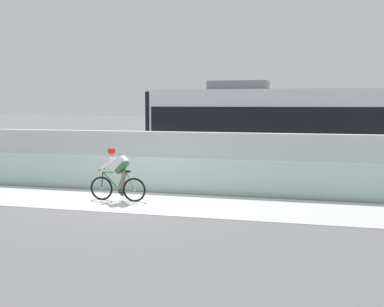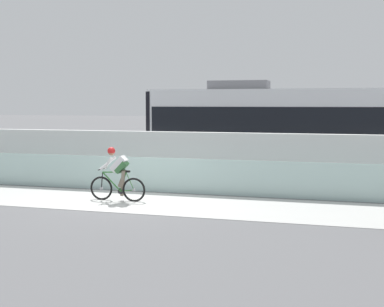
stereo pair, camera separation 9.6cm
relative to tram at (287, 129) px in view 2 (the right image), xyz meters
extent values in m
plane|color=slate|center=(-3.86, -6.85, -1.89)|extent=(200.00, 200.00, 0.00)
cube|color=silver|center=(-3.86, -6.85, -1.89)|extent=(32.00, 3.20, 0.01)
cube|color=silver|center=(-3.86, -5.00, -1.33)|extent=(32.00, 0.05, 1.13)
cube|color=white|center=(-3.86, -3.20, -0.95)|extent=(32.00, 0.36, 1.89)
cube|color=#595654|center=(-3.86, -0.72, -1.89)|extent=(32.00, 0.08, 0.01)
cube|color=#595654|center=(-3.86, 0.72, -1.89)|extent=(32.00, 0.08, 0.01)
cube|color=silver|center=(0.02, 0.00, 0.01)|extent=(11.00, 2.50, 3.10)
cube|color=black|center=(0.02, 0.00, 0.36)|extent=(10.56, 2.54, 1.04)
cube|color=#19599E|center=(0.02, 0.00, -1.36)|extent=(10.78, 2.53, 0.28)
cube|color=slate|center=(-1.96, 0.00, 1.74)|extent=(2.40, 1.10, 0.36)
cube|color=#232326|center=(-3.50, 0.00, -1.53)|extent=(1.40, 1.88, 0.20)
cylinder|color=black|center=(-3.50, -0.72, -1.59)|extent=(0.60, 0.10, 0.60)
cylinder|color=black|center=(-3.50, 0.72, -1.59)|extent=(0.60, 0.10, 0.60)
cube|color=#232326|center=(3.54, 0.00, -1.53)|extent=(1.40, 1.88, 0.20)
cylinder|color=black|center=(3.54, -0.72, -1.59)|extent=(0.60, 0.10, 0.60)
cylinder|color=black|center=(3.54, 0.72, -1.59)|extent=(0.60, 0.10, 0.60)
cube|color=black|center=(-5.43, 0.00, 0.01)|extent=(0.16, 2.54, 2.94)
torus|color=black|center=(-4.82, -6.85, -1.53)|extent=(0.72, 0.06, 0.72)
cylinder|color=#99999E|center=(-4.82, -6.85, -1.53)|extent=(0.07, 0.10, 0.07)
torus|color=black|center=(-3.77, -6.85, -1.53)|extent=(0.72, 0.06, 0.72)
cylinder|color=#99999E|center=(-3.77, -6.85, -1.53)|extent=(0.07, 0.10, 0.07)
cylinder|color=#337233|center=(-4.48, -6.85, -1.32)|extent=(0.60, 0.04, 0.58)
cylinder|color=#337233|center=(-4.11, -6.85, -1.30)|extent=(0.22, 0.04, 0.59)
cylinder|color=#337233|center=(-4.39, -6.85, -1.03)|extent=(0.76, 0.04, 0.07)
cylinder|color=#337233|center=(-3.98, -6.85, -1.56)|extent=(0.43, 0.03, 0.09)
cylinder|color=#337233|center=(-3.89, -6.85, -1.27)|extent=(0.27, 0.02, 0.53)
cylinder|color=black|center=(-4.80, -6.85, -1.29)|extent=(0.08, 0.03, 0.49)
cube|color=black|center=(-4.02, -6.85, -0.99)|extent=(0.24, 0.10, 0.05)
cylinder|color=black|center=(-4.77, -6.85, -0.94)|extent=(0.03, 0.58, 0.03)
cylinder|color=#262628|center=(-4.20, -6.85, -1.59)|extent=(0.18, 0.02, 0.18)
cube|color=silver|center=(-4.24, -6.85, -0.78)|extent=(0.50, 0.28, 0.51)
cube|color=#336638|center=(-4.14, -6.85, -0.87)|extent=(0.38, 0.30, 0.38)
sphere|color=#997051|center=(-4.48, -6.85, -0.43)|extent=(0.20, 0.20, 0.20)
sphere|color=red|center=(-4.48, -6.85, -0.40)|extent=(0.23, 0.23, 0.23)
cylinder|color=silver|center=(-4.59, -6.85, -0.77)|extent=(0.44, 0.41, 0.41)
cylinder|color=silver|center=(-4.59, -6.85, -0.77)|extent=(0.44, 0.41, 0.41)
cylinder|color=#726656|center=(-4.13, -6.85, -1.35)|extent=(0.29, 0.33, 0.80)
cylinder|color=#726656|center=(-4.13, -6.85, -1.21)|extent=(0.29, 0.33, 0.54)
camera|label=1|loc=(1.97, -21.07, 1.01)|focal=48.99mm
camera|label=2|loc=(2.07, -21.05, 1.01)|focal=48.99mm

